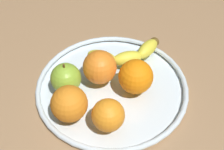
% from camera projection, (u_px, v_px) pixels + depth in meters
% --- Properties ---
extents(ground_plane, '(1.32, 1.32, 0.04)m').
position_uv_depth(ground_plane, '(112.00, 94.00, 0.73)').
color(ground_plane, '#9C7651').
extents(fruit_bowl, '(0.36, 0.36, 0.02)m').
position_uv_depth(fruit_bowl, '(112.00, 86.00, 0.71)').
color(fruit_bowl, silver).
rests_on(fruit_bowl, ground_plane).
extents(banana, '(0.19, 0.11, 0.04)m').
position_uv_depth(banana, '(127.00, 54.00, 0.74)').
color(banana, yellow).
rests_on(banana, fruit_bowl).
extents(apple, '(0.07, 0.07, 0.08)m').
position_uv_depth(apple, '(66.00, 78.00, 0.66)').
color(apple, '#89B532').
rests_on(apple, fruit_bowl).
extents(orange_front_left, '(0.08, 0.08, 0.08)m').
position_uv_depth(orange_front_left, '(69.00, 104.00, 0.61)').
color(orange_front_left, orange).
rests_on(orange_front_left, fruit_bowl).
extents(orange_back_left, '(0.08, 0.08, 0.08)m').
position_uv_depth(orange_back_left, '(136.00, 77.00, 0.66)').
color(orange_back_left, orange).
rests_on(orange_back_left, fruit_bowl).
extents(orange_center, '(0.08, 0.08, 0.08)m').
position_uv_depth(orange_center, '(100.00, 67.00, 0.68)').
color(orange_center, orange).
rests_on(orange_center, fruit_bowl).
extents(orange_back_right, '(0.07, 0.07, 0.07)m').
position_uv_depth(orange_back_right, '(106.00, 115.00, 0.59)').
color(orange_back_right, orange).
rests_on(orange_back_right, fruit_bowl).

